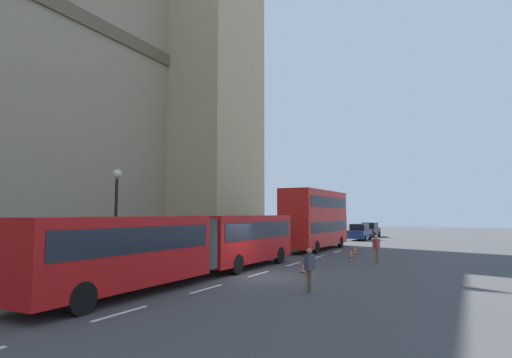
{
  "coord_description": "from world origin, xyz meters",
  "views": [
    {
      "loc": [
        -17.98,
        -9.52,
        3.02
      ],
      "look_at": [
        7.07,
        3.45,
        5.38
      ],
      "focal_mm": 29.02,
      "sensor_mm": 36.0,
      "label": 1
    }
  ],
  "objects_px": {
    "traffic_cone_middle": "(351,253)",
    "pedestrian_by_kerb": "(376,248)",
    "double_decker_bus": "(316,217)",
    "traffic_cone_east": "(355,250)",
    "articulated_bus": "(193,241)",
    "sedan_lead": "(360,232)",
    "traffic_cone_west": "(304,267)",
    "sedan_trailing": "(370,230)",
    "street_lamp": "(116,213)",
    "pedestrian_near_cones": "(309,269)"
  },
  "relations": [
    {
      "from": "traffic_cone_west",
      "to": "traffic_cone_middle",
      "type": "height_order",
      "value": "same"
    },
    {
      "from": "pedestrian_near_cones",
      "to": "pedestrian_by_kerb",
      "type": "relative_size",
      "value": 1.0
    },
    {
      "from": "articulated_bus",
      "to": "sedan_lead",
      "type": "height_order",
      "value": "articulated_bus"
    },
    {
      "from": "double_decker_bus",
      "to": "traffic_cone_west",
      "type": "xyz_separation_m",
      "value": [
        -12.88,
        -3.85,
        -2.43
      ]
    },
    {
      "from": "double_decker_bus",
      "to": "street_lamp",
      "type": "xyz_separation_m",
      "value": [
        -17.67,
        4.5,
        0.35
      ]
    },
    {
      "from": "double_decker_bus",
      "to": "street_lamp",
      "type": "height_order",
      "value": "street_lamp"
    },
    {
      "from": "traffic_cone_middle",
      "to": "pedestrian_near_cones",
      "type": "distance_m",
      "value": 13.4
    },
    {
      "from": "double_decker_bus",
      "to": "traffic_cone_east",
      "type": "bearing_deg",
      "value": -116.94
    },
    {
      "from": "sedan_trailing",
      "to": "street_lamp",
      "type": "relative_size",
      "value": 0.83
    },
    {
      "from": "pedestrian_near_cones",
      "to": "traffic_cone_middle",
      "type": "bearing_deg",
      "value": 7.83
    },
    {
      "from": "traffic_cone_middle",
      "to": "traffic_cone_east",
      "type": "bearing_deg",
      "value": 8.4
    },
    {
      "from": "traffic_cone_middle",
      "to": "pedestrian_by_kerb",
      "type": "height_order",
      "value": "pedestrian_by_kerb"
    },
    {
      "from": "pedestrian_near_cones",
      "to": "sedan_trailing",
      "type": "bearing_deg",
      "value": 8.71
    },
    {
      "from": "traffic_cone_west",
      "to": "pedestrian_by_kerb",
      "type": "bearing_deg",
      "value": -22.19
    },
    {
      "from": "sedan_lead",
      "to": "traffic_cone_east",
      "type": "relative_size",
      "value": 7.59
    },
    {
      "from": "street_lamp",
      "to": "traffic_cone_middle",
      "type": "bearing_deg",
      "value": -33.52
    },
    {
      "from": "sedan_trailing",
      "to": "street_lamp",
      "type": "bearing_deg",
      "value": 173.63
    },
    {
      "from": "traffic_cone_west",
      "to": "pedestrian_by_kerb",
      "type": "height_order",
      "value": "pedestrian_by_kerb"
    },
    {
      "from": "articulated_bus",
      "to": "pedestrian_near_cones",
      "type": "height_order",
      "value": "articulated_bus"
    },
    {
      "from": "traffic_cone_middle",
      "to": "pedestrian_by_kerb",
      "type": "bearing_deg",
      "value": -136.39
    },
    {
      "from": "articulated_bus",
      "to": "pedestrian_by_kerb",
      "type": "relative_size",
      "value": 10.39
    },
    {
      "from": "articulated_bus",
      "to": "traffic_cone_west",
      "type": "relative_size",
      "value": 30.27
    },
    {
      "from": "pedestrian_near_cones",
      "to": "pedestrian_by_kerb",
      "type": "distance_m",
      "value": 11.0
    },
    {
      "from": "double_decker_bus",
      "to": "street_lamp",
      "type": "distance_m",
      "value": 18.24
    },
    {
      "from": "traffic_cone_east",
      "to": "pedestrian_by_kerb",
      "type": "relative_size",
      "value": 0.34
    },
    {
      "from": "double_decker_bus",
      "to": "sedan_lead",
      "type": "relative_size",
      "value": 2.33
    },
    {
      "from": "pedestrian_by_kerb",
      "to": "sedan_trailing",
      "type": "bearing_deg",
      "value": 12.63
    },
    {
      "from": "traffic_cone_west",
      "to": "street_lamp",
      "type": "distance_m",
      "value": 10.02
    },
    {
      "from": "double_decker_bus",
      "to": "pedestrian_by_kerb",
      "type": "distance_m",
      "value": 9.51
    },
    {
      "from": "sedan_lead",
      "to": "traffic_cone_middle",
      "type": "xyz_separation_m",
      "value": [
        -18.93,
        -3.85,
        -0.63
      ]
    },
    {
      "from": "traffic_cone_west",
      "to": "pedestrian_near_cones",
      "type": "xyz_separation_m",
      "value": [
        -5.02,
        -2.1,
        0.63
      ]
    },
    {
      "from": "sedan_lead",
      "to": "traffic_cone_middle",
      "type": "height_order",
      "value": "sedan_lead"
    },
    {
      "from": "pedestrian_near_cones",
      "to": "sedan_lead",
      "type": "bearing_deg",
      "value": 9.99
    },
    {
      "from": "sedan_trailing",
      "to": "pedestrian_near_cones",
      "type": "xyz_separation_m",
      "value": [
        -39.55,
        -6.06,
        -0.0
      ]
    },
    {
      "from": "double_decker_bus",
      "to": "traffic_cone_middle",
      "type": "relative_size",
      "value": 17.71
    },
    {
      "from": "street_lamp",
      "to": "pedestrian_near_cones",
      "type": "relative_size",
      "value": 3.12
    },
    {
      "from": "articulated_bus",
      "to": "sedan_lead",
      "type": "xyz_separation_m",
      "value": [
        31.53,
        -0.28,
        -0.83
      ]
    },
    {
      "from": "double_decker_bus",
      "to": "traffic_cone_middle",
      "type": "height_order",
      "value": "double_decker_bus"
    },
    {
      "from": "articulated_bus",
      "to": "street_lamp",
      "type": "relative_size",
      "value": 3.33
    },
    {
      "from": "double_decker_bus",
      "to": "pedestrian_near_cones",
      "type": "height_order",
      "value": "double_decker_bus"
    },
    {
      "from": "traffic_cone_west",
      "to": "pedestrian_near_cones",
      "type": "height_order",
      "value": "pedestrian_near_cones"
    },
    {
      "from": "traffic_cone_middle",
      "to": "double_decker_bus",
      "type": "bearing_deg",
      "value": 41.66
    },
    {
      "from": "articulated_bus",
      "to": "pedestrian_near_cones",
      "type": "xyz_separation_m",
      "value": [
        -0.65,
        -5.95,
        -0.83
      ]
    },
    {
      "from": "traffic_cone_west",
      "to": "traffic_cone_east",
      "type": "distance_m",
      "value": 10.99
    },
    {
      "from": "traffic_cone_east",
      "to": "street_lamp",
      "type": "distance_m",
      "value": 18.01
    },
    {
      "from": "sedan_lead",
      "to": "sedan_trailing",
      "type": "height_order",
      "value": "same"
    },
    {
      "from": "traffic_cone_west",
      "to": "double_decker_bus",
      "type": "bearing_deg",
      "value": 16.62
    },
    {
      "from": "articulated_bus",
      "to": "traffic_cone_east",
      "type": "relative_size",
      "value": 30.27
    },
    {
      "from": "double_decker_bus",
      "to": "sedan_lead",
      "type": "bearing_deg",
      "value": -1.13
    },
    {
      "from": "sedan_trailing",
      "to": "traffic_cone_west",
      "type": "xyz_separation_m",
      "value": [
        -34.54,
        -3.96,
        -0.63
      ]
    }
  ]
}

